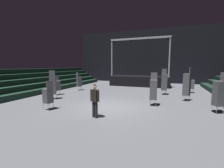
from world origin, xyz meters
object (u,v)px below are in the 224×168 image
Objects in this scene: chair_stack_front_left at (48,95)px; chair_stack_rear_left at (219,93)px; stage_riser at (140,80)px; chair_stack_rear_centre at (164,82)px; chair_stack_mid_centre at (187,84)px; chair_stack_aisle_left at (53,85)px; chair_stack_mid_right at (57,85)px; chair_stack_front_right at (79,81)px; man_with_tie at (95,99)px; chair_stack_mid_left at (192,84)px; chair_stack_rear_right at (153,89)px.

chair_stack_rear_left is at bearing -63.21° from chair_stack_front_left.
stage_riser is 6.10m from chair_stack_rear_centre.
chair_stack_aisle_left is at bearing 130.44° from chair_stack_mid_centre.
chair_stack_front_left is 1.00× the size of chair_stack_mid_right.
chair_stack_aisle_left is (-7.96, -4.93, -0.04)m from chair_stack_rear_centre.
chair_stack_rear_centre is at bearing 38.32° from chair_stack_front_right.
chair_stack_rear_centre reaches higher than chair_stack_rear_left.
man_with_tie is 0.98× the size of chair_stack_mid_right.
chair_stack_front_left is 9.47m from chair_stack_mid_centre.
chair_stack_rear_centre is at bearing -47.89° from chair_stack_mid_left.
chair_stack_mid_left is 0.74× the size of chair_stack_rear_centre.
chair_stack_aisle_left reaches higher than chair_stack_mid_right.
chair_stack_mid_left is 3.84m from chair_stack_mid_centre.
chair_stack_mid_right is (-5.81, 4.10, -0.09)m from man_with_tie.
chair_stack_mid_right is 0.77× the size of chair_stack_aisle_left.
chair_stack_rear_right is 7.46m from chair_stack_aisle_left.
chair_stack_front_right is at bearing 105.20° from chair_stack_mid_centre.
chair_stack_rear_left is (0.50, -6.28, 0.25)m from chair_stack_mid_left.
stage_riser is 3.33× the size of chair_stack_aisle_left.
chair_stack_mid_centre reaches higher than chair_stack_rear_left.
stage_riser is 11.44m from chair_stack_rear_left.
chair_stack_rear_right reaches higher than chair_stack_front_left.
man_with_tie is at bearing 163.36° from chair_stack_mid_centre.
chair_stack_rear_left is (9.13, 2.76, 0.25)m from chair_stack_front_left.
chair_stack_mid_right is 0.77× the size of chair_stack_rear_left.
chair_stack_mid_left is 12.35m from chair_stack_aisle_left.
chair_stack_rear_right is (-3.44, 0.32, -0.04)m from chair_stack_rear_left.
man_with_tie is 0.76× the size of chair_stack_aisle_left.
chair_stack_front_left and chair_stack_mid_left have the same top height.
stage_riser reaches higher than chair_stack_aisle_left.
chair_stack_mid_left is 0.80× the size of chair_stack_rear_right.
chair_stack_rear_centre is 9.36m from chair_stack_aisle_left.
stage_riser is 4.33× the size of chair_stack_front_left.
chair_stack_mid_centre is 3.10m from chair_stack_rear_right.
chair_stack_mid_right reaches higher than man_with_tie.
chair_stack_rear_left reaches higher than chair_stack_front_right.
man_with_tie is at bearing -84.82° from chair_stack_front_left.
man_with_tie is 8.85m from chair_stack_front_right.
chair_stack_aisle_left is (-7.42, -0.75, 0.04)m from chair_stack_rear_right.
chair_stack_rear_right is at bearing -28.77° from chair_stack_aisle_left.
chair_stack_mid_centre is 1.16× the size of chair_stack_rear_right.
chair_stack_rear_right is at bearing 61.88° from chair_stack_rear_left.
man_with_tie is 0.73× the size of chair_stack_rear_centre.
chair_stack_rear_centre is (8.84, 3.42, 0.29)m from chair_stack_mid_right.
chair_stack_front_right is 8.73m from chair_stack_rear_right.
chair_stack_rear_left is 5.36m from chair_stack_rear_centre.
chair_stack_mid_centre is at bearing -56.82° from stage_riser.
stage_riser is at bearing 8.86° from chair_stack_rear_left.
chair_stack_mid_right is at bearing -62.60° from chair_stack_front_right.
man_with_tie is 0.98× the size of chair_stack_front_left.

